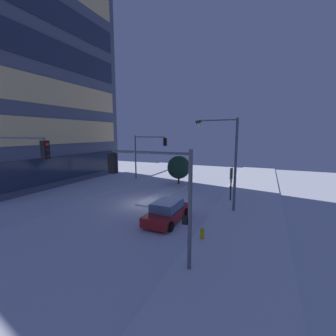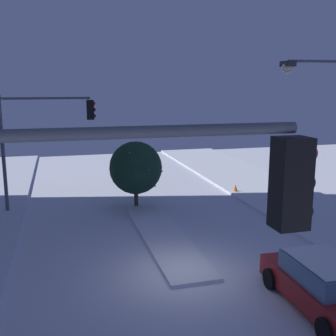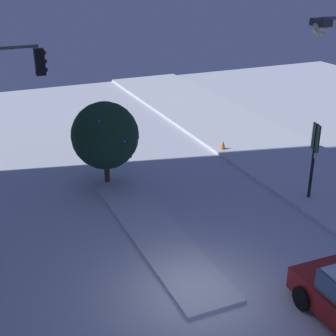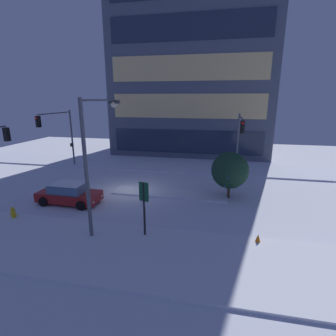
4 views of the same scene
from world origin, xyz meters
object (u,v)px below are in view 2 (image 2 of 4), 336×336
at_px(parking_info_sign, 301,182).
at_px(construction_cone, 235,189).
at_px(traffic_light_corner_far_left, 4,313).
at_px(decorated_tree_median, 136,168).
at_px(traffic_light_corner_far_right, 41,130).
at_px(car_near, 324,285).

relative_size(parking_info_sign, construction_cone, 5.70).
height_order(traffic_light_corner_far_left, parking_info_sign, traffic_light_corner_far_left).
height_order(decorated_tree_median, construction_cone, decorated_tree_median).
distance_m(traffic_light_corner_far_left, traffic_light_corner_far_right, 17.65).
height_order(car_near, traffic_light_corner_far_left, traffic_light_corner_far_left).
xyz_separation_m(traffic_light_corner_far_left, construction_cone, (18.19, -10.74, -3.99)).
bearing_deg(traffic_light_corner_far_left, traffic_light_corner_far_right, 90.68).
distance_m(car_near, traffic_light_corner_far_right, 14.92).
xyz_separation_m(decorated_tree_median, construction_cone, (1.37, -6.33, -1.90)).
bearing_deg(parking_info_sign, traffic_light_corner_far_left, 61.25).
bearing_deg(parking_info_sign, traffic_light_corner_far_right, -11.58).
height_order(car_near, construction_cone, car_near).
distance_m(car_near, parking_info_sign, 7.63).
xyz_separation_m(traffic_light_corner_far_left, traffic_light_corner_far_right, (17.65, 0.21, -0.07)).
height_order(parking_info_sign, decorated_tree_median, decorated_tree_median).
height_order(traffic_light_corner_far_right, construction_cone, traffic_light_corner_far_right).
height_order(traffic_light_corner_far_left, decorated_tree_median, traffic_light_corner_far_left).
bearing_deg(traffic_light_corner_far_right, traffic_light_corner_far_left, -89.32).
relative_size(decorated_tree_median, construction_cone, 6.46).
xyz_separation_m(traffic_light_corner_far_right, parking_info_sign, (-5.43, -11.43, -2.18)).
relative_size(traffic_light_corner_far_left, construction_cone, 11.15).
bearing_deg(decorated_tree_median, construction_cone, -77.81).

